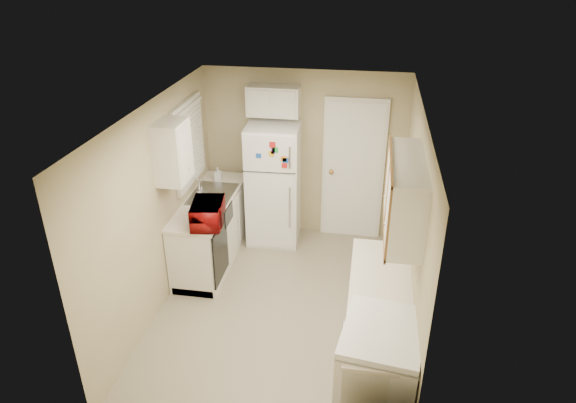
# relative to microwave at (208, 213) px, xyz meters

# --- Properties ---
(floor) EXTENTS (3.80, 3.80, 0.00)m
(floor) POSITION_rel_microwave_xyz_m (0.91, -0.25, -1.05)
(floor) COLOR #AEA48B
(floor) RESTS_ON ground
(ceiling) EXTENTS (3.80, 3.80, 0.00)m
(ceiling) POSITION_rel_microwave_xyz_m (0.91, -0.25, 1.35)
(ceiling) COLOR white
(ceiling) RESTS_ON floor
(wall_left) EXTENTS (3.80, 3.80, 0.00)m
(wall_left) POSITION_rel_microwave_xyz_m (-0.49, -0.25, 0.15)
(wall_left) COLOR tan
(wall_left) RESTS_ON floor
(wall_right) EXTENTS (3.80, 3.80, 0.00)m
(wall_right) POSITION_rel_microwave_xyz_m (2.31, -0.25, 0.15)
(wall_right) COLOR tan
(wall_right) RESTS_ON floor
(wall_back) EXTENTS (2.80, 2.80, 0.00)m
(wall_back) POSITION_rel_microwave_xyz_m (0.91, 1.65, 0.15)
(wall_back) COLOR tan
(wall_back) RESTS_ON floor
(wall_front) EXTENTS (2.80, 2.80, 0.00)m
(wall_front) POSITION_rel_microwave_xyz_m (0.91, -2.15, 0.15)
(wall_front) COLOR tan
(wall_front) RESTS_ON floor
(left_counter) EXTENTS (0.60, 1.80, 0.90)m
(left_counter) POSITION_rel_microwave_xyz_m (-0.19, 0.65, -0.60)
(left_counter) COLOR silver
(left_counter) RESTS_ON floor
(dishwasher) EXTENTS (0.03, 0.58, 0.72)m
(dishwasher) POSITION_rel_microwave_xyz_m (0.10, 0.05, -0.56)
(dishwasher) COLOR black
(dishwasher) RESTS_ON floor
(sink) EXTENTS (0.54, 0.74, 0.16)m
(sink) POSITION_rel_microwave_xyz_m (-0.19, 0.80, -0.19)
(sink) COLOR gray
(sink) RESTS_ON left_counter
(microwave) EXTENTS (0.55, 0.36, 0.34)m
(microwave) POSITION_rel_microwave_xyz_m (0.00, 0.00, 0.00)
(microwave) COLOR maroon
(microwave) RESTS_ON left_counter
(soap_bottle) EXTENTS (0.09, 0.09, 0.20)m
(soap_bottle) POSITION_rel_microwave_xyz_m (-0.24, 1.24, -0.05)
(soap_bottle) COLOR beige
(soap_bottle) RESTS_ON left_counter
(window_blinds) EXTENTS (0.10, 0.98, 1.08)m
(window_blinds) POSITION_rel_microwave_xyz_m (-0.45, 0.80, 0.55)
(window_blinds) COLOR silver
(window_blinds) RESTS_ON wall_left
(upper_cabinet_left) EXTENTS (0.30, 0.45, 0.70)m
(upper_cabinet_left) POSITION_rel_microwave_xyz_m (-0.34, -0.03, 0.75)
(upper_cabinet_left) COLOR silver
(upper_cabinet_left) RESTS_ON wall_left
(refrigerator) EXTENTS (0.74, 0.72, 1.72)m
(refrigerator) POSITION_rel_microwave_xyz_m (0.53, 1.33, -0.19)
(refrigerator) COLOR white
(refrigerator) RESTS_ON floor
(cabinet_over_fridge) EXTENTS (0.70, 0.30, 0.40)m
(cabinet_over_fridge) POSITION_rel_microwave_xyz_m (0.51, 1.50, 0.95)
(cabinet_over_fridge) COLOR silver
(cabinet_over_fridge) RESTS_ON wall_back
(interior_door) EXTENTS (0.86, 0.06, 2.08)m
(interior_door) POSITION_rel_microwave_xyz_m (1.61, 1.61, -0.03)
(interior_door) COLOR white
(interior_door) RESTS_ON floor
(right_counter) EXTENTS (0.60, 2.00, 0.90)m
(right_counter) POSITION_rel_microwave_xyz_m (2.01, -1.05, -0.60)
(right_counter) COLOR silver
(right_counter) RESTS_ON floor
(stove) EXTENTS (0.75, 0.89, 0.98)m
(stove) POSITION_rel_microwave_xyz_m (2.02, -1.62, -0.56)
(stove) COLOR white
(stove) RESTS_ON floor
(upper_cabinet_right) EXTENTS (0.30, 1.20, 0.70)m
(upper_cabinet_right) POSITION_rel_microwave_xyz_m (2.16, -0.75, 0.75)
(upper_cabinet_right) COLOR silver
(upper_cabinet_right) RESTS_ON wall_right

